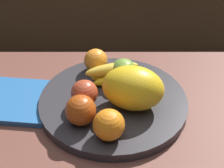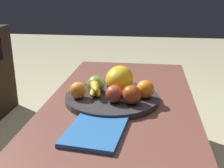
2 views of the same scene
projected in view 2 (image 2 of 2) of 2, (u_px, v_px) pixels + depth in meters
coffee_table at (122, 107)px, 1.25m from camera, size 1.15×0.62×0.42m
fruit_bowl at (112, 98)px, 1.19m from camera, size 0.39×0.39×0.03m
melon_large_front at (119, 79)px, 1.21m from camera, size 0.18×0.15×0.11m
orange_front at (145, 89)px, 1.15m from camera, size 0.07×0.07×0.07m
orange_left at (78, 90)px, 1.15m from camera, size 0.07×0.07×0.07m
apple_front at (132, 95)px, 1.09m from camera, size 0.08×0.08×0.08m
apple_left at (114, 94)px, 1.11m from camera, size 0.07×0.07×0.07m
apple_right at (96, 84)px, 1.21m from camera, size 0.07×0.07×0.07m
banana_bunch at (95, 88)px, 1.20m from camera, size 0.17×0.09×0.06m
magazine at (96, 130)px, 0.94m from camera, size 0.27×0.21×0.02m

